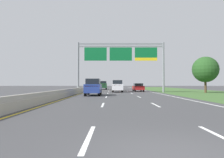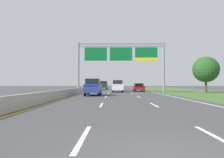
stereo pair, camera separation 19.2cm
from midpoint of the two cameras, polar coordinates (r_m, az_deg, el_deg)
The scene contains 11 objects.
ground_plane at distance 39.39m, azimuth 1.98°, elevation -3.46°, with size 220.00×220.00×0.00m, color #3D3D3F.
lane_striping at distance 38.93m, azimuth 2.00°, elevation -3.48°, with size 11.96×106.00×0.01m.
grass_verge_right at distance 42.15m, azimuth 21.33°, elevation -3.21°, with size 14.00×110.00×0.02m, color #3D602D.
median_barrier_concrete at distance 39.74m, azimuth -7.59°, elevation -2.92°, with size 0.60×110.00×0.85m.
overhead_sign_gantry at distance 36.49m, azimuth 2.59°, elevation 6.08°, with size 15.06×0.42×8.62m.
pickup_truck_darkgreen at distance 55.39m, azimuth -2.18°, elevation -1.72°, with size 2.08×5.43×2.20m.
car_gold_centre_lane_suv at distance 48.31m, azimuth 1.59°, elevation -1.76°, with size 1.98×4.73×2.11m.
car_white_centre_lane_suv at distance 37.66m, azimuth 1.71°, elevation -1.89°, with size 2.00×4.74×2.11m.
car_blue_left_lane_suv at distance 26.92m, azimuth -4.90°, elevation -2.12°, with size 1.91×4.70×2.11m.
car_red_right_lane_sedan at distance 41.14m, azimuth 7.33°, elevation -2.22°, with size 1.89×4.43×1.57m.
roadside_tree_mid at distance 37.87m, azimuth 24.15°, elevation 2.37°, with size 4.22×4.22×5.95m.
Camera 2 is at (-1.01, -4.34, 1.48)m, focal length 33.82 mm.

